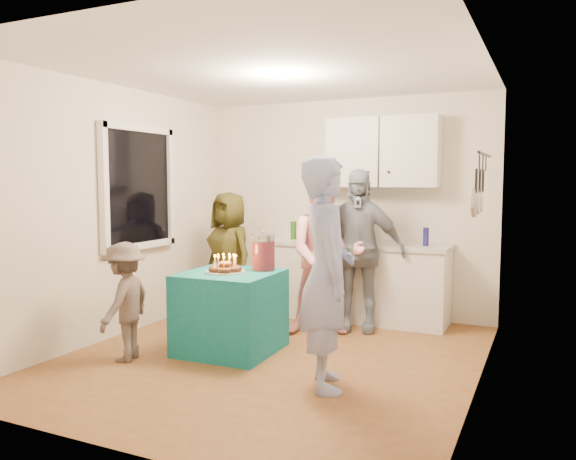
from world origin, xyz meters
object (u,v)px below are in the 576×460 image
at_px(microwave, 341,228).
at_px(woman_back_left, 229,256).
at_px(party_table, 230,312).
at_px(counter, 352,283).
at_px(woman_back_right, 357,250).
at_px(man_birthday, 327,273).
at_px(woman_back_center, 325,255).
at_px(punch_jar, 263,253).
at_px(child_near_left, 125,302).

bearing_deg(microwave, woman_back_left, -139.08).
distance_m(microwave, woman_back_left, 1.36).
bearing_deg(party_table, counter, 69.21).
height_order(microwave, woman_back_right, woman_back_right).
xyz_separation_m(microwave, party_table, (-0.50, -1.70, -0.69)).
xyz_separation_m(counter, party_table, (-0.64, -1.70, -0.05)).
height_order(man_birthday, woman_back_left, man_birthday).
xyz_separation_m(woman_back_left, woman_back_center, (1.26, -0.15, 0.10)).
height_order(punch_jar, woman_back_left, woman_back_left).
xyz_separation_m(woman_back_left, woman_back_right, (1.51, 0.16, 0.13)).
distance_m(counter, woman_back_center, 0.86).
bearing_deg(woman_back_center, counter, 62.18).
height_order(counter, woman_back_left, woman_back_left).
relative_size(counter, punch_jar, 6.47).
height_order(counter, party_table, counter).
relative_size(man_birthday, woman_back_left, 1.21).
xyz_separation_m(counter, child_near_left, (-1.37, -2.33, 0.11)).
bearing_deg(punch_jar, counter, 74.10).
bearing_deg(punch_jar, woman_back_left, 136.54).
height_order(punch_jar, man_birthday, man_birthday).
bearing_deg(woman_back_right, counter, 101.29).
bearing_deg(punch_jar, child_near_left, -137.32).
height_order(microwave, child_near_left, microwave).
relative_size(punch_jar, woman_back_left, 0.23).
bearing_deg(woman_back_right, woman_back_left, 173.43).
distance_m(punch_jar, child_near_left, 1.35).
bearing_deg(punch_jar, man_birthday, -37.92).
bearing_deg(woman_back_right, microwave, 114.57).
relative_size(party_table, child_near_left, 0.79).
bearing_deg(woman_back_right, man_birthday, -92.07).
bearing_deg(punch_jar, woman_back_center, 62.02).
height_order(punch_jar, woman_back_right, woman_back_right).
bearing_deg(woman_back_left, child_near_left, -70.26).
bearing_deg(microwave, child_near_left, -104.17).
bearing_deg(microwave, woman_back_right, -39.27).
relative_size(party_table, woman_back_right, 0.49).
xyz_separation_m(counter, woman_back_left, (-1.31, -0.60, 0.31)).
bearing_deg(woman_back_center, woman_back_right, 27.75).
distance_m(party_table, woman_back_left, 1.33).
xyz_separation_m(woman_back_center, child_near_left, (-1.32, -1.57, -0.31)).
xyz_separation_m(woman_back_left, child_near_left, (-0.06, -1.73, -0.21)).
bearing_deg(woman_back_center, child_near_left, -154.49).
bearing_deg(woman_back_right, party_table, -136.51).
bearing_deg(child_near_left, punch_jar, 121.05).
bearing_deg(woman_back_center, microwave, 72.76).
relative_size(counter, woman_back_right, 1.26).
height_order(microwave, punch_jar, microwave).
bearing_deg(man_birthday, punch_jar, 24.61).
distance_m(party_table, woman_back_center, 1.21).
bearing_deg(party_table, microwave, 73.47).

